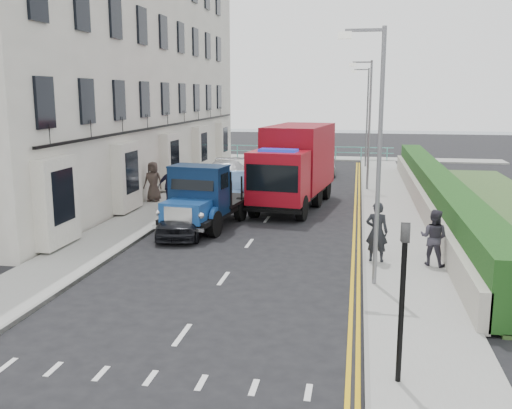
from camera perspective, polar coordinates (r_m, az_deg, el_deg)
The scene contains 23 objects.
ground at distance 18.63m, azimuth -1.84°, elevation -5.48°, with size 120.00×120.00×0.00m, color black.
pavement_west at distance 28.42m, azimuth -8.35°, elevation 0.34°, with size 2.40×38.00×0.12m, color gray.
pavement_east at distance 27.02m, azimuth 13.28°, elevation -0.40°, with size 2.60×38.00×0.12m, color gray.
promenade at distance 46.91m, azimuth 5.54°, elevation 4.64°, with size 30.00×2.50×0.12m, color gray.
sea_plane at distance 77.73m, azimuth 7.43°, elevation 7.12°, with size 120.00×120.00×0.00m, color slate.
terrace_west at distance 33.25m, azimuth -13.67°, elevation 14.00°, with size 6.31×30.20×14.25m.
garden_east at distance 27.05m, azimuth 17.40°, elevation 1.20°, with size 1.45×28.00×1.75m.
seafront_railing at distance 46.06m, azimuth 5.47°, elevation 5.17°, with size 13.00×0.08×1.11m.
lamp_near at distance 15.52m, azimuth 11.83°, elevation 5.99°, with size 1.23×0.18×7.00m.
lamp_mid at distance 31.49m, azimuth 11.08°, elevation 8.51°, with size 1.23×0.18×7.00m.
lamp_far at distance 41.48m, azimuth 10.90°, elevation 9.10°, with size 1.23×0.18×7.00m.
traffic_signal at distance 10.51m, azimuth 14.49°, elevation -7.25°, with size 0.16×0.20×3.10m.
bedford_lorry at distance 22.37m, azimuth -5.51°, elevation 0.37°, with size 2.77×5.56×2.53m.
red_lorry at distance 26.86m, azimuth 3.91°, elevation 4.04°, with size 3.40×7.51×3.80m.
parked_car_front at distance 21.79m, azimuth -7.31°, elevation -1.31°, with size 1.57×3.91×1.33m, color black.
parked_car_mid at distance 29.68m, azimuth -2.30°, elevation 2.04°, with size 1.36×3.89×1.28m, color #517BAE.
parked_car_rear at distance 31.93m, azimuth -3.24°, elevation 2.91°, with size 2.15×5.30×1.54m, color silver.
seafront_car_left at distance 45.04m, azimuth 3.07°, elevation 5.23°, with size 2.33×5.04×1.40m, color black.
seafront_car_right at distance 38.22m, azimuth 6.50°, elevation 4.27°, with size 1.90×4.73×1.61m, color #AEAFB3.
pedestrian_east_near at distance 18.15m, azimuth 11.99°, elevation -2.68°, with size 0.69×0.45×1.90m, color black.
pedestrian_east_far at distance 18.21m, azimuth 17.35°, elevation -3.16°, with size 0.85×0.66×1.74m, color #34313C.
pedestrian_west_near at distance 26.79m, azimuth -8.58°, elevation 1.87°, with size 1.11×0.46×1.90m, color black.
pedestrian_west_far at distance 28.09m, azimuth -10.25°, elevation 2.28°, with size 0.95×0.62×1.94m, color #3B302A.
Camera 1 is at (3.73, -17.46, 5.33)m, focal length 40.00 mm.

